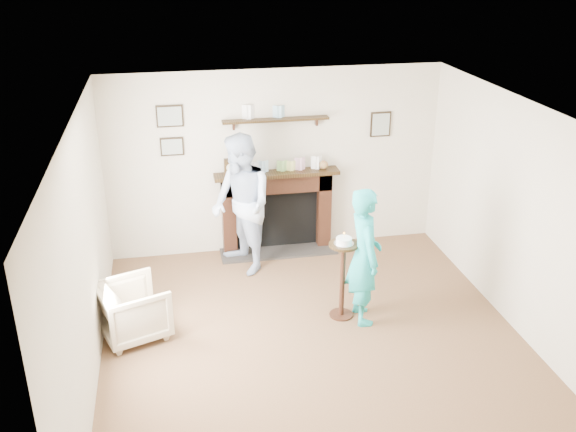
% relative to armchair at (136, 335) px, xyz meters
% --- Properties ---
extents(ground, '(5.00, 5.00, 0.00)m').
position_rel_armchair_xyz_m(ground, '(1.90, -0.59, 0.00)').
color(ground, brown).
rests_on(ground, ground).
extents(room_shell, '(4.54, 5.02, 2.52)m').
position_rel_armchair_xyz_m(room_shell, '(1.90, 0.10, 1.62)').
color(room_shell, beige).
rests_on(room_shell, ground).
extents(armchair, '(0.88, 0.87, 0.63)m').
position_rel_armchair_xyz_m(armchair, '(0.00, 0.00, 0.00)').
color(armchair, '#C1B58F').
rests_on(armchair, ground).
extents(man, '(0.95, 1.07, 1.82)m').
position_rel_armchair_xyz_m(man, '(1.36, 1.31, 0.00)').
color(man, silver).
rests_on(man, ground).
extents(woman, '(0.39, 0.58, 1.59)m').
position_rel_armchair_xyz_m(woman, '(2.53, -0.14, 0.00)').
color(woman, '#1FA4B2').
rests_on(woman, ground).
extents(pedestal_table, '(0.33, 0.33, 1.06)m').
position_rel_armchair_xyz_m(pedestal_table, '(2.32, -0.05, 0.65)').
color(pedestal_table, black).
rests_on(pedestal_table, ground).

